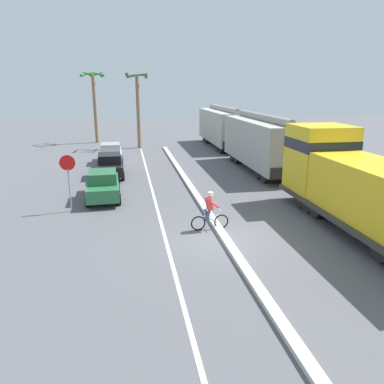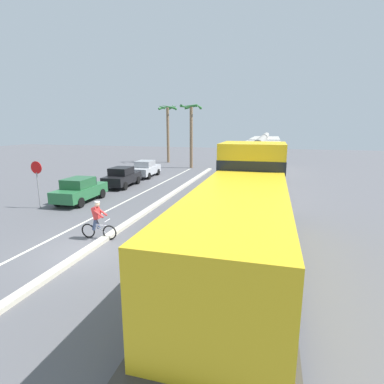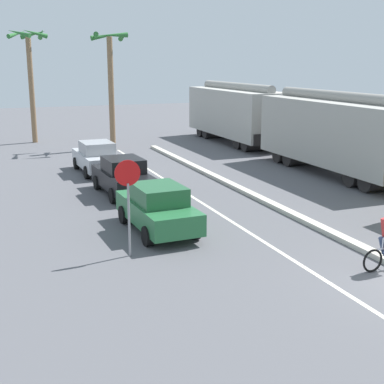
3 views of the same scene
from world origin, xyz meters
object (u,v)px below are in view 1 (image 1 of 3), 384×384
(hopper_car_lead, at_px, (262,143))
(parked_car_silver, at_px, (111,153))
(hopper_car_middle, at_px, (223,127))
(palm_tree_near, at_px, (138,96))
(cyclist, at_px, (210,212))
(parked_car_green, at_px, (103,185))
(locomotive, at_px, (359,189))
(palm_tree_far, at_px, (94,92))
(stop_sign, at_px, (68,172))
(parked_car_black, at_px, (110,165))

(hopper_car_lead, xyz_separation_m, parked_car_silver, (-11.20, 4.78, -1.26))
(hopper_car_lead, bearing_deg, hopper_car_middle, 90.00)
(palm_tree_near, bearing_deg, cyclist, -84.83)
(parked_car_green, xyz_separation_m, palm_tree_near, (2.70, 18.03, 4.35))
(hopper_car_middle, bearing_deg, cyclist, -105.76)
(locomotive, bearing_deg, cyclist, 172.14)
(hopper_car_middle, relative_size, parked_car_silver, 2.49)
(parked_car_green, relative_size, palm_tree_far, 0.55)
(parked_car_silver, xyz_separation_m, palm_tree_near, (2.61, 7.57, 4.35))
(locomotive, xyz_separation_m, hopper_car_lead, (0.00, 12.16, 0.28))
(stop_sign, bearing_deg, locomotive, -19.53)
(hopper_car_lead, height_order, hopper_car_middle, same)
(locomotive, relative_size, palm_tree_near, 1.55)
(parked_car_silver, bearing_deg, locomotive, -56.51)
(hopper_car_lead, height_order, stop_sign, hopper_car_lead)
(parked_car_black, bearing_deg, locomotive, -47.02)
(hopper_car_middle, bearing_deg, locomotive, -90.00)
(locomotive, bearing_deg, parked_car_green, 150.16)
(cyclist, bearing_deg, palm_tree_far, 103.24)
(palm_tree_near, bearing_deg, stop_sign, -101.87)
(hopper_car_lead, bearing_deg, parked_car_black, -178.77)
(hopper_car_lead, xyz_separation_m, parked_car_green, (-11.29, -5.68, -1.26))
(parked_car_black, height_order, cyclist, cyclist)
(locomotive, relative_size, stop_sign, 4.03)
(locomotive, distance_m, cyclist, 6.59)
(cyclist, bearing_deg, parked_car_silver, 106.49)
(hopper_car_middle, relative_size, parked_car_black, 2.48)
(stop_sign, relative_size, palm_tree_near, 0.39)
(locomotive, distance_m, palm_tree_far, 32.12)
(locomotive, xyz_separation_m, parked_car_silver, (-11.20, 16.93, -0.98))
(hopper_car_middle, distance_m, parked_car_silver, 13.18)
(cyclist, xyz_separation_m, palm_tree_far, (-6.64, 28.20, 4.71))
(parked_car_green, height_order, palm_tree_near, palm_tree_near)
(hopper_car_middle, height_order, parked_car_green, hopper_car_middle)
(parked_car_black, bearing_deg, stop_sign, -102.84)
(palm_tree_far, bearing_deg, parked_car_silver, -81.17)
(hopper_car_lead, xyz_separation_m, parked_car_black, (-11.10, -0.24, -1.26))
(locomotive, distance_m, hopper_car_middle, 23.76)
(locomotive, height_order, parked_car_black, locomotive)
(parked_car_black, relative_size, cyclist, 2.49)
(hopper_car_middle, xyz_separation_m, stop_sign, (-12.79, -19.22, -0.05))
(parked_car_green, height_order, parked_car_silver, same)
(cyclist, relative_size, palm_tree_far, 0.22)
(cyclist, distance_m, stop_sign, 7.40)
(cyclist, relative_size, stop_sign, 0.60)
(hopper_car_lead, bearing_deg, locomotive, -90.00)
(cyclist, bearing_deg, hopper_car_middle, 74.24)
(parked_car_green, bearing_deg, locomotive, -29.84)
(parked_car_green, xyz_separation_m, cyclist, (4.83, -5.58, 0.00))
(hopper_car_lead, bearing_deg, cyclist, -119.81)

